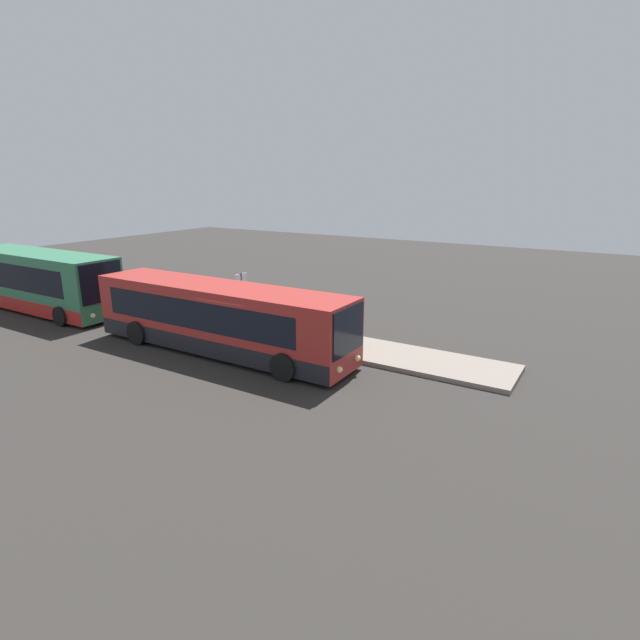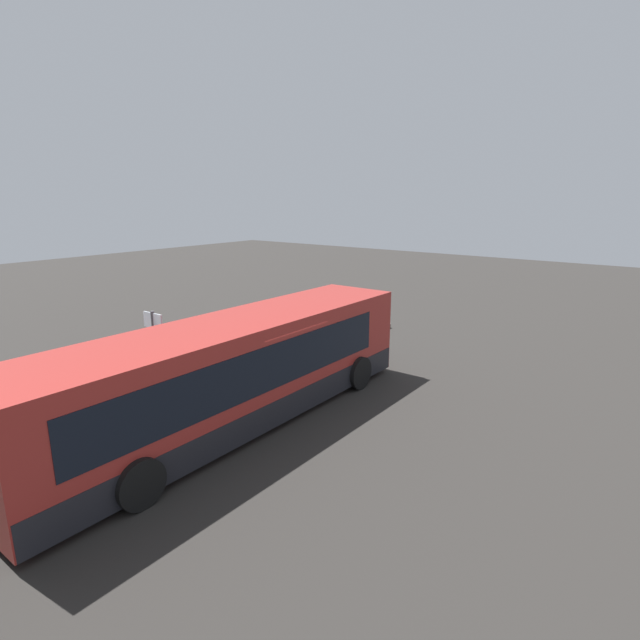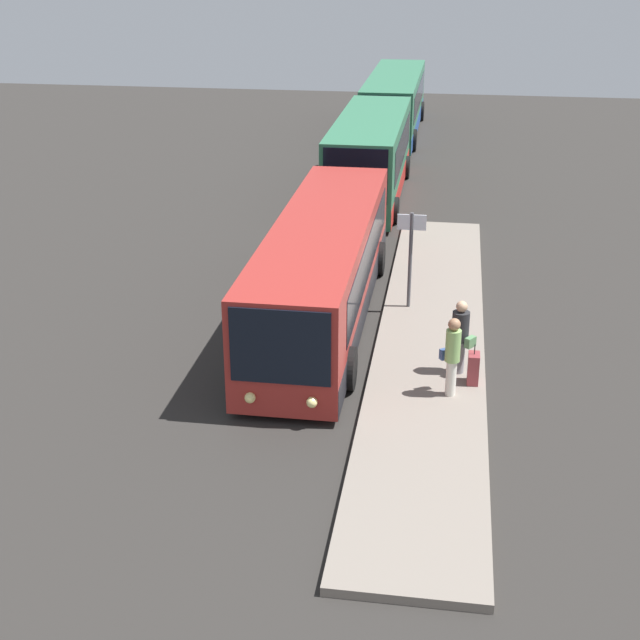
{
  "view_description": "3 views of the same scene",
  "coord_description": "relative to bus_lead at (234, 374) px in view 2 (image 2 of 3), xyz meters",
  "views": [
    {
      "loc": [
        12.53,
        -14.54,
        6.91
      ],
      "look_at": [
        3.29,
        0.57,
        1.85
      ],
      "focal_mm": 28.0,
      "sensor_mm": 36.0,
      "label": 1
    },
    {
      "loc": [
        -9.47,
        -9.09,
        5.83
      ],
      "look_at": [
        3.29,
        0.57,
        1.85
      ],
      "focal_mm": 28.0,
      "sensor_mm": 36.0,
      "label": 2
    },
    {
      "loc": [
        21.06,
        3.29,
        9.59
      ],
      "look_at": [
        3.29,
        0.57,
        1.85
      ],
      "focal_mm": 50.0,
      "sensor_mm": 36.0,
      "label": 3
    }
  ],
  "objects": [
    {
      "name": "bus_lead",
      "position": [
        0.0,
        0.0,
        0.0
      ],
      "size": [
        12.0,
        2.71,
        2.78
      ],
      "color": "maroon",
      "rests_on": "ground"
    },
    {
      "name": "platform",
      "position": [
        1.18,
        2.98,
        -1.29
      ],
      "size": [
        20.0,
        2.71,
        0.18
      ],
      "color": "slate",
      "rests_on": "ground"
    },
    {
      "name": "ground",
      "position": [
        1.18,
        0.03,
        -1.38
      ],
      "size": [
        80.0,
        80.0,
        0.0
      ],
      "primitive_type": "plane",
      "color": "#2B2826"
    },
    {
      "name": "passenger_boarding",
      "position": [
        4.36,
        3.52,
        -0.18
      ],
      "size": [
        0.59,
        0.53,
        1.85
      ],
      "rotation": [
        0.0,
        0.0,
        2.12
      ],
      "color": "silver",
      "rests_on": "platform"
    },
    {
      "name": "passenger_waiting",
      "position": [
        3.21,
        3.69,
        -0.24
      ],
      "size": [
        0.61,
        0.66,
        1.8
      ],
      "rotation": [
        0.0,
        0.0,
        -0.62
      ],
      "color": "gray",
      "rests_on": "platform"
    },
    {
      "name": "sign_post",
      "position": [
        -0.69,
        2.29,
        0.49
      ],
      "size": [
        0.1,
        0.77,
        2.68
      ],
      "color": "#4C4C51",
      "rests_on": "platform"
    },
    {
      "name": "suitcase",
      "position": [
        3.7,
        4.03,
        -0.84
      ],
      "size": [
        0.41,
        0.26,
        0.96
      ],
      "color": "maroon",
      "rests_on": "platform"
    }
  ]
}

